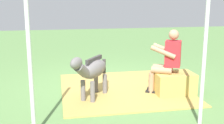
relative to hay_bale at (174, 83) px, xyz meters
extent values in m
plane|color=#608C4C|center=(1.16, -0.65, -0.22)|extent=(24.00, 24.00, 0.00)
cube|color=tan|center=(0.94, -0.49, -0.21)|extent=(2.63, 2.72, 0.02)
cube|color=tan|center=(0.00, 0.00, 0.00)|extent=(0.79, 0.55, 0.44)
cylinder|color=tan|center=(0.27, 0.00, 0.29)|extent=(0.42, 0.31, 0.14)
cylinder|color=tan|center=(0.45, -0.10, 0.00)|extent=(0.11, 0.11, 0.44)
cube|color=black|center=(0.45, -0.10, -0.19)|extent=(0.24, 0.19, 0.06)
cylinder|color=tan|center=(0.18, -0.18, 0.29)|extent=(0.42, 0.31, 0.14)
cylinder|color=tan|center=(0.36, -0.27, 0.00)|extent=(0.11, 0.11, 0.44)
cube|color=black|center=(0.36, -0.27, -0.19)|extent=(0.24, 0.19, 0.06)
cube|color=red|center=(0.05, 0.00, 0.62)|extent=(0.40, 0.39, 0.52)
cylinder|color=tan|center=(0.28, 0.06, 0.67)|extent=(0.49, 0.31, 0.26)
cylinder|color=tan|center=(0.14, -0.22, 0.67)|extent=(0.49, 0.31, 0.26)
sphere|color=tan|center=(0.05, 0.00, 1.00)|extent=(0.20, 0.20, 0.20)
ellipsoid|color=slate|center=(1.63, -0.07, 0.36)|extent=(0.73, 0.88, 0.34)
cylinder|color=slate|center=(1.70, 0.22, -0.01)|extent=(0.09, 0.09, 0.42)
cylinder|color=slate|center=(1.87, 0.11, -0.01)|extent=(0.09, 0.09, 0.42)
cylinder|color=slate|center=(1.39, -0.25, -0.01)|extent=(0.09, 0.09, 0.42)
cylinder|color=slate|center=(1.56, -0.36, -0.01)|extent=(0.09, 0.09, 0.42)
cylinder|color=slate|center=(1.91, 0.35, 0.46)|extent=(0.35, 0.40, 0.33)
ellipsoid|color=slate|center=(2.00, 0.50, 0.62)|extent=(0.31, 0.36, 0.20)
cube|color=#3A3838|center=(1.63, -0.07, 0.55)|extent=(0.38, 0.53, 0.08)
cylinder|color=#3A3838|center=(1.37, -0.46, 0.31)|extent=(0.07, 0.07, 0.30)
cylinder|color=#197233|center=(-0.43, -0.35, -0.13)|extent=(0.07, 0.07, 0.19)
cone|color=#197233|center=(-0.43, -0.35, 0.00)|extent=(0.06, 0.06, 0.06)
cylinder|color=silver|center=(0.16, 1.44, 0.90)|extent=(0.06, 0.06, 2.24)
cylinder|color=silver|center=(2.69, 1.35, 0.90)|extent=(0.06, 0.06, 2.24)
camera|label=1|loc=(2.31, 5.31, 1.72)|focal=46.21mm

